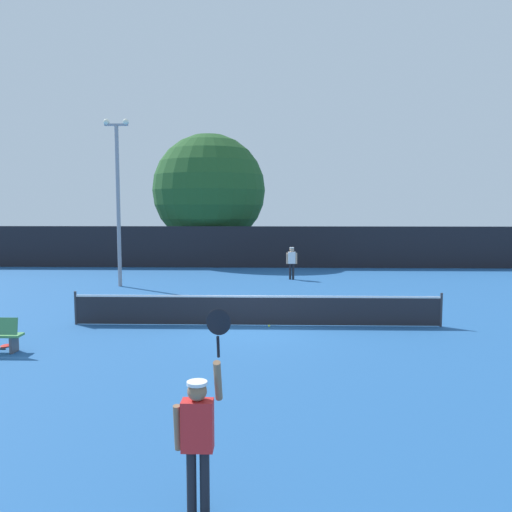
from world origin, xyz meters
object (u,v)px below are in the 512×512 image
object	(u,v)px
parked_car_far	(346,245)
spare_racket	(6,346)
tennis_ball	(269,326)
parked_car_mid	(228,248)
player_receiving	(292,260)
player_serving	(199,427)
light_pole	(118,192)
large_tree	(209,190)
parked_car_near	(159,248)

from	to	relation	value
parked_car_far	spare_racket	bearing A→B (deg)	-122.08
spare_racket	parked_car_far	xyz separation A→B (m)	(13.17, 27.35, 0.76)
tennis_ball	parked_car_mid	size ratio (longest dim) A/B	0.02
player_receiving	parked_car_far	distance (m)	14.97
tennis_ball	parked_car_far	bearing A→B (deg)	76.29
player_serving	light_pole	xyz separation A→B (m)	(-6.28, 18.11, 3.36)
parked_car_far	tennis_ball	bearing A→B (deg)	-110.07
player_serving	large_tree	bearing A→B (deg)	96.44
tennis_ball	parked_car_near	distance (m)	22.94
parked_car_near	parked_car_mid	distance (m)	5.07
player_serving	large_tree	world-z (taller)	large_tree
player_serving	player_receiving	world-z (taller)	player_serving
player_serving	parked_car_far	bearing A→B (deg)	78.78
parked_car_mid	spare_racket	bearing A→B (deg)	-107.24
spare_racket	parked_car_near	bearing A→B (deg)	92.48
parked_car_mid	parked_car_far	xyz separation A→B (m)	(9.16, 2.91, 0.00)
tennis_ball	spare_racket	bearing A→B (deg)	-160.82
player_serving	tennis_ball	world-z (taller)	player_serving
light_pole	parked_car_far	world-z (taller)	light_pole
tennis_ball	player_serving	bearing A→B (deg)	-94.79
player_serving	parked_car_near	bearing A→B (deg)	103.12
player_receiving	tennis_ball	size ratio (longest dim) A/B	24.69
spare_racket	light_pole	size ratio (longest dim) A/B	0.07
spare_racket	light_pole	world-z (taller)	light_pole
large_tree	parked_car_far	world-z (taller)	large_tree
light_pole	parked_car_near	size ratio (longest dim) A/B	1.81
large_tree	tennis_ball	bearing A→B (deg)	-77.97
large_tree	spare_racket	bearing A→B (deg)	-97.65
light_pole	parked_car_near	world-z (taller)	light_pole
light_pole	parked_car_mid	distance (m)	14.82
player_serving	spare_racket	bearing A→B (deg)	130.11
player_serving	parked_car_near	world-z (taller)	player_serving
light_pole	parked_car_near	xyz separation A→B (m)	(-1.03, 13.24, -3.70)
player_receiving	parked_car_near	bearing A→B (deg)	-49.00
light_pole	parked_car_near	bearing A→B (deg)	94.43
light_pole	parked_car_far	size ratio (longest dim) A/B	1.79
player_serving	parked_car_far	xyz separation A→B (m)	(6.90, 34.80, -0.34)
player_serving	large_tree	size ratio (longest dim) A/B	0.29
tennis_ball	player_receiving	bearing A→B (deg)	83.83
tennis_ball	parked_car_mid	bearing A→B (deg)	98.02
player_serving	light_pole	bearing A→B (deg)	109.13
player_serving	light_pole	distance (m)	19.46
parked_car_near	parked_car_mid	size ratio (longest dim) A/B	0.98
light_pole	tennis_ball	bearing A→B (deg)	-49.02
large_tree	parked_car_near	world-z (taller)	large_tree
player_serving	player_receiving	bearing A→B (deg)	84.49
tennis_ball	parked_car_near	size ratio (longest dim) A/B	0.02
spare_racket	light_pole	distance (m)	11.55
tennis_ball	light_pole	world-z (taller)	light_pole
player_serving	parked_car_mid	world-z (taller)	player_serving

